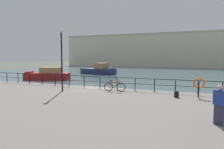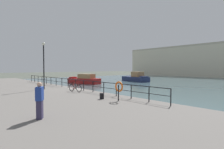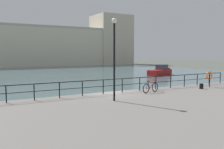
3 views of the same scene
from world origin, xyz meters
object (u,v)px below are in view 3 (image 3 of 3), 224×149
Objects in this scene: harbor_building at (33,46)px; quay_lamp_post at (114,49)px; parked_bicycle at (151,87)px; mooring_bollard at (201,86)px; moored_blue_motorboat at (160,71)px; life_ring_stand at (209,76)px.

harbor_building reaches higher than quay_lamp_post.
parked_bicycle is 3.97× the size of mooring_bollard.
moored_blue_motorboat is at bearing -71.78° from harbor_building.
moored_blue_motorboat is 4.18× the size of life_ring_stand.
harbor_building reaches higher than moored_blue_motorboat.
quay_lamp_post is at bearing -172.86° from life_ring_stand.
harbor_building is 62.34m from life_ring_stand.
parked_bicycle is 0.34× the size of quay_lamp_post.
harbor_building is 62.29m from parked_bicycle.
quay_lamp_post is (-10.41, -1.30, 2.25)m from life_ring_stand.
mooring_bollard is at bearing -18.68° from parked_bicycle.
moored_blue_motorboat is 30.88m from quay_lamp_post.
parked_bicycle is 5.18m from quay_lamp_post.
mooring_bollard is 0.09× the size of quay_lamp_post.
harbor_building is at bearing 92.06° from life_ring_stand.
moored_blue_motorboat is at bearing 59.87° from life_ring_stand.
life_ring_stand reaches higher than mooring_bollard.
mooring_bollard is 0.31× the size of life_ring_stand.
mooring_bollard is (-13.06, -20.43, 0.53)m from moored_blue_motorboat.
quay_lamp_post is (-22.04, -21.34, 3.54)m from moored_blue_motorboat.
harbor_building is 62.76m from mooring_bollard.
moored_blue_motorboat is 24.25m from mooring_bollard.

